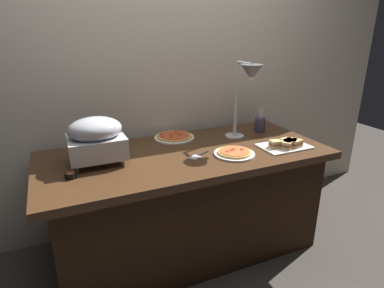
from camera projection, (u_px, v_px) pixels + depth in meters
ground_plane at (187, 247)px, 2.41m from camera, size 8.00×8.00×0.00m
back_wall at (160, 76)px, 2.43m from camera, size 4.40×0.04×2.40m
buffet_table at (187, 201)px, 2.28m from camera, size 1.90×0.84×0.76m
chafing_dish at (96, 138)px, 1.93m from camera, size 0.33×0.27×0.29m
heat_lamp at (248, 81)px, 2.18m from camera, size 0.15×0.32×0.56m
pizza_plate_front at (174, 137)px, 2.41m from camera, size 0.30×0.30×0.03m
pizza_plate_center at (234, 153)px, 2.10m from camera, size 0.27×0.27×0.03m
sandwich_platter at (286, 144)px, 2.22m from camera, size 0.34×0.23×0.06m
sauce_cup_near at (70, 175)px, 1.77m from camera, size 0.06×0.06×0.03m
utensil_holder at (260, 125)px, 2.56m from camera, size 0.08×0.08×0.20m
serving_spatula at (199, 155)px, 2.09m from camera, size 0.17×0.11×0.01m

